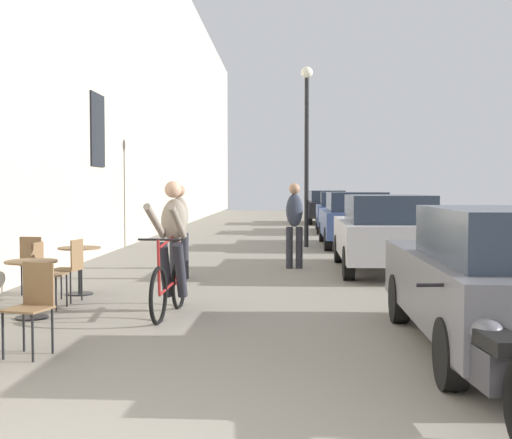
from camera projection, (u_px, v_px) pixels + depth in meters
name	position (u px, v px, depth m)	size (l,w,h in m)	color
building_facade_left	(107.00, 50.00, 17.31)	(0.54, 68.00, 10.44)	#B7AD99
cafe_chair_near_toward_street	(32.00, 302.00, 6.43)	(0.46, 0.46, 0.89)	black
cafe_table_mid	(31.00, 277.00, 8.23)	(0.64, 0.64, 0.72)	black
cafe_chair_mid_toward_street	(44.00, 270.00, 8.89)	(0.42, 0.42, 0.89)	black
cafe_table_far	(79.00, 260.00, 10.08)	(0.64, 0.64, 0.72)	black
cafe_chair_far_toward_street	(34.00, 261.00, 10.03)	(0.42, 0.42, 0.89)	black
cafe_chair_far_toward_wall	(70.00, 266.00, 9.42)	(0.44, 0.44, 0.89)	black
cyclist_on_bicycle	(171.00, 251.00, 8.55)	(0.52, 1.76, 1.74)	black
pedestrian_near	(179.00, 226.00, 11.80)	(0.34, 0.24, 1.68)	#26262D
pedestrian_mid	(294.00, 221.00, 13.31)	(0.37, 0.29, 1.71)	#26262D
street_lamp	(307.00, 133.00, 18.06)	(0.32, 0.32, 4.90)	black
parked_car_nearest	(502.00, 278.00, 6.46)	(1.77, 4.06, 1.44)	#595960
parked_car_second	(385.00, 232.00, 12.82)	(1.84, 4.21, 1.48)	#B7B7BC
parked_car_third	(354.00, 218.00, 18.28)	(1.81, 4.24, 1.50)	#384C84
parked_car_fourth	(340.00, 211.00, 24.23)	(1.85, 4.17, 1.47)	#384C84
parked_car_fifth	(326.00, 206.00, 30.11)	(1.84, 4.23, 1.50)	black
parked_motorcycle	(486.00, 362.00, 4.65)	(0.62, 2.14, 0.92)	black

